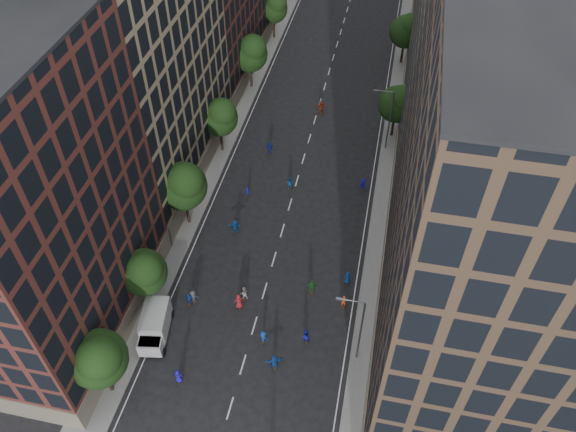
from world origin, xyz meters
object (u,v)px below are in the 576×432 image
object	(u,v)px
skater_0	(178,376)
streetlamp_far	(388,117)
streetlamp_near	(359,327)
skater_2	(306,336)
cargo_van	(155,326)

from	to	relation	value
skater_0	streetlamp_far	bearing A→B (deg)	-116.82
streetlamp_near	streetlamp_far	xyz separation A→B (m)	(0.00, 33.00, 0.00)
skater_2	cargo_van	bearing A→B (deg)	-9.70
streetlamp_near	skater_2	xyz separation A→B (m)	(-4.96, 0.81, -4.30)
skater_0	skater_2	xyz separation A→B (m)	(10.80, 6.69, 0.00)
streetlamp_far	cargo_van	distance (m)	39.86
streetlamp_near	cargo_van	xyz separation A→B (m)	(-19.69, -1.46, -3.64)
streetlamp_far	cargo_van	size ratio (longest dim) A/B	1.56
cargo_van	skater_0	bearing A→B (deg)	-57.90
cargo_van	skater_2	xyz separation A→B (m)	(14.73, 2.28, -0.66)
streetlamp_far	skater_2	bearing A→B (deg)	-98.75
streetlamp_near	cargo_van	bearing A→B (deg)	-175.75
streetlamp_near	cargo_van	distance (m)	20.08
cargo_van	skater_2	world-z (taller)	cargo_van
skater_0	skater_2	world-z (taller)	skater_2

